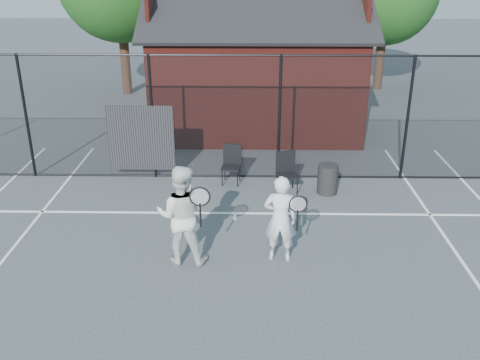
{
  "coord_description": "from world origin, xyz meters",
  "views": [
    {
      "loc": [
        0.28,
        -7.14,
        5.07
      ],
      "look_at": [
        0.12,
        2.22,
        1.1
      ],
      "focal_mm": 40.0,
      "sensor_mm": 36.0,
      "label": 1
    }
  ],
  "objects_px": {
    "chair_left": "(287,174)",
    "waste_bin": "(328,179)",
    "player_front": "(280,219)",
    "clubhouse": "(256,78)",
    "chair_right": "(231,166)",
    "player_back": "(182,215)"
  },
  "relations": [
    {
      "from": "chair_left",
      "to": "waste_bin",
      "type": "bearing_deg",
      "value": -12.43
    },
    {
      "from": "player_front",
      "to": "chair_left",
      "type": "xyz_separation_m",
      "value": [
        0.33,
        2.91,
        -0.34
      ]
    },
    {
      "from": "clubhouse",
      "to": "chair_left",
      "type": "height_order",
      "value": "clubhouse"
    },
    {
      "from": "clubhouse",
      "to": "chair_left",
      "type": "bearing_deg",
      "value": -82.24
    },
    {
      "from": "clubhouse",
      "to": "chair_left",
      "type": "xyz_separation_m",
      "value": [
        0.67,
        -4.9,
        -1.14
      ]
    },
    {
      "from": "chair_right",
      "to": "clubhouse",
      "type": "bearing_deg",
      "value": 89.35
    },
    {
      "from": "player_back",
      "to": "player_front",
      "type": "bearing_deg",
      "value": 2.83
    },
    {
      "from": "player_back",
      "to": "chair_right",
      "type": "relative_size",
      "value": 1.98
    },
    {
      "from": "chair_left",
      "to": "chair_right",
      "type": "xyz_separation_m",
      "value": [
        -1.3,
        0.5,
        -0.01
      ]
    },
    {
      "from": "chair_right",
      "to": "waste_bin",
      "type": "height_order",
      "value": "chair_right"
    },
    {
      "from": "clubhouse",
      "to": "player_front",
      "type": "bearing_deg",
      "value": -87.49
    },
    {
      "from": "chair_left",
      "to": "waste_bin",
      "type": "xyz_separation_m",
      "value": [
        0.92,
        0.0,
        -0.13
      ]
    },
    {
      "from": "waste_bin",
      "to": "chair_left",
      "type": "bearing_deg",
      "value": 180.0
    },
    {
      "from": "chair_left",
      "to": "waste_bin",
      "type": "height_order",
      "value": "chair_left"
    },
    {
      "from": "clubhouse",
      "to": "chair_right",
      "type": "relative_size",
      "value": 7.1
    },
    {
      "from": "player_back",
      "to": "chair_left",
      "type": "relative_size",
      "value": 1.94
    },
    {
      "from": "player_back",
      "to": "waste_bin",
      "type": "height_order",
      "value": "player_back"
    },
    {
      "from": "player_back",
      "to": "chair_left",
      "type": "height_order",
      "value": "player_back"
    },
    {
      "from": "clubhouse",
      "to": "chair_left",
      "type": "relative_size",
      "value": 6.97
    },
    {
      "from": "player_back",
      "to": "clubhouse",
      "type": "bearing_deg",
      "value": 80.14
    },
    {
      "from": "player_front",
      "to": "waste_bin",
      "type": "height_order",
      "value": "player_front"
    },
    {
      "from": "clubhouse",
      "to": "waste_bin",
      "type": "bearing_deg",
      "value": -72.08
    }
  ]
}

